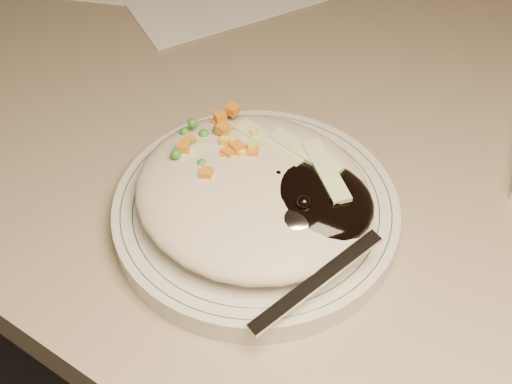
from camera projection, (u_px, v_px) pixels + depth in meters
The scene contains 4 objects.
desk at pixel (392, 272), 0.81m from camera, with size 1.40×0.70×0.74m.
plate at pixel (256, 213), 0.59m from camera, with size 0.23×0.23×0.02m, color silver.
plate_rim at pixel (256, 205), 0.58m from camera, with size 0.22×0.22×0.00m.
meal at pixel (260, 190), 0.56m from camera, with size 0.21×0.19×0.05m.
Camera 1 is at (0.15, 0.90, 1.19)m, focal length 50.00 mm.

